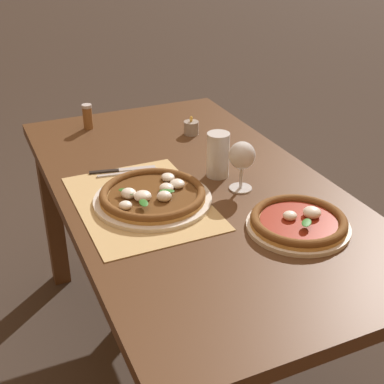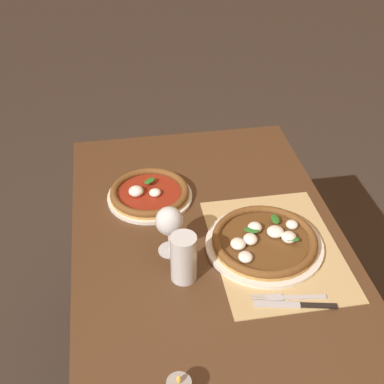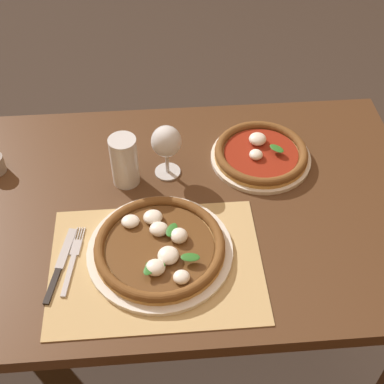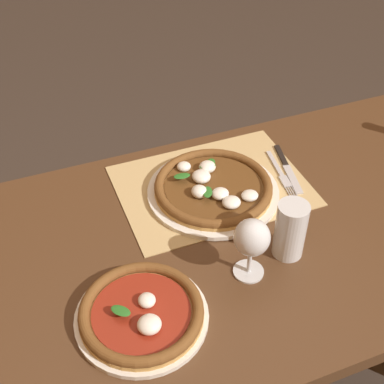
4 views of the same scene
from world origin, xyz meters
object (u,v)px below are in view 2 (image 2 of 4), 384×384
(pizza_near, at_px, (264,241))
(pizza_far, at_px, (149,193))
(knife, at_px, (295,305))
(wine_glass, at_px, (169,223))
(fork, at_px, (288,297))
(pint_glass, at_px, (184,259))

(pizza_near, xyz_separation_m, pizza_far, (0.29, 0.31, -0.00))
(pizza_near, distance_m, knife, 0.23)
(pizza_near, bearing_deg, wine_glass, 83.63)
(pizza_near, relative_size, pizza_far, 1.24)
(pizza_far, distance_m, fork, 0.59)
(knife, bearing_deg, pizza_far, 31.77)
(pizza_far, bearing_deg, pint_glass, -171.43)
(pizza_far, bearing_deg, wine_glass, -172.78)
(pizza_far, distance_m, knife, 0.62)
(pizza_far, height_order, wine_glass, wine_glass)
(knife, bearing_deg, wine_glass, 47.93)
(pizza_far, xyz_separation_m, knife, (-0.53, -0.33, -0.01))
(pizza_far, bearing_deg, pizza_near, -133.56)
(fork, bearing_deg, pizza_far, 32.30)
(wine_glass, bearing_deg, knife, -132.07)
(fork, bearing_deg, pizza_near, 1.98)
(pizza_near, bearing_deg, fork, -178.02)
(pizza_near, relative_size, pint_glass, 2.39)
(wine_glass, relative_size, pint_glass, 1.07)
(pizza_near, xyz_separation_m, knife, (-0.23, -0.02, -0.02))
(fork, distance_m, knife, 0.03)
(pint_glass, relative_size, knife, 0.68)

